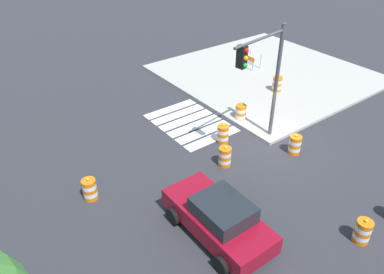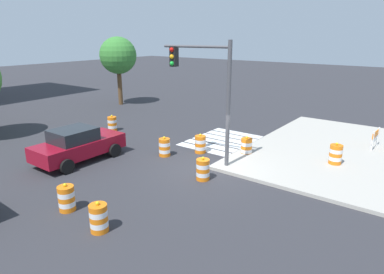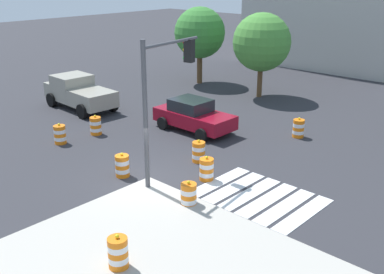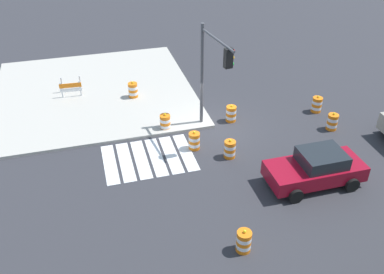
# 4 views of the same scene
# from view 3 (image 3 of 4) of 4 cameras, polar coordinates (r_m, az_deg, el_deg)

# --- Properties ---
(ground_plane) EXTENTS (120.00, 120.00, 0.00)m
(ground_plane) POSITION_cam_3_polar(r_m,az_deg,el_deg) (18.43, -5.31, -5.35)
(ground_plane) COLOR #2D2D33
(crosswalk_stripes) EXTENTS (4.35, 3.20, 0.02)m
(crosswalk_stripes) POSITION_cam_3_polar(r_m,az_deg,el_deg) (17.26, 8.24, -7.30)
(crosswalk_stripes) COLOR silver
(crosswalk_stripes) RESTS_ON ground
(sports_car) EXTENTS (4.30, 2.14, 1.63)m
(sports_car) POSITION_cam_3_polar(r_m,az_deg,el_deg) (23.69, 0.18, 2.69)
(sports_car) COLOR maroon
(sports_car) RESTS_ON ground
(pickup_truck) EXTENTS (5.22, 2.50, 1.92)m
(pickup_truck) POSITION_cam_3_polar(r_m,az_deg,el_deg) (28.49, -13.94, 5.41)
(pickup_truck) COLOR gray
(pickup_truck) RESTS_ON ground
(traffic_barrel_near_corner) EXTENTS (0.56, 0.56, 1.02)m
(traffic_barrel_near_corner) POSITION_cam_3_polar(r_m,az_deg,el_deg) (18.74, -8.61, -3.54)
(traffic_barrel_near_corner) COLOR orange
(traffic_barrel_near_corner) RESTS_ON ground
(traffic_barrel_crosswalk_end) EXTENTS (0.56, 0.56, 1.02)m
(traffic_barrel_crosswalk_end) POSITION_cam_3_polar(r_m,az_deg,el_deg) (22.88, -16.01, 0.30)
(traffic_barrel_crosswalk_end) COLOR orange
(traffic_barrel_crosswalk_end) RESTS_ON ground
(traffic_barrel_median_near) EXTENTS (0.56, 0.56, 1.02)m
(traffic_barrel_median_near) POSITION_cam_3_polar(r_m,az_deg,el_deg) (16.20, -0.41, -7.24)
(traffic_barrel_median_near) COLOR orange
(traffic_barrel_median_near) RESTS_ON ground
(traffic_barrel_median_far) EXTENTS (0.56, 0.56, 1.02)m
(traffic_barrel_median_far) POSITION_cam_3_polar(r_m,az_deg,el_deg) (23.46, 13.02, 1.05)
(traffic_barrel_median_far) COLOR orange
(traffic_barrel_median_far) RESTS_ON ground
(traffic_barrel_far_curb) EXTENTS (0.56, 0.56, 1.02)m
(traffic_barrel_far_curb) POSITION_cam_3_polar(r_m,az_deg,el_deg) (19.92, 0.83, -1.85)
(traffic_barrel_far_curb) COLOR orange
(traffic_barrel_far_curb) RESTS_ON ground
(traffic_barrel_lane_center) EXTENTS (0.56, 0.56, 1.02)m
(traffic_barrel_lane_center) POSITION_cam_3_polar(r_m,az_deg,el_deg) (23.73, -11.82, 1.37)
(traffic_barrel_lane_center) COLOR orange
(traffic_barrel_lane_center) RESTS_ON ground
(traffic_barrel_opposite_curb) EXTENTS (0.56, 0.56, 1.02)m
(traffic_barrel_opposite_curb) POSITION_cam_3_polar(r_m,az_deg,el_deg) (18.23, 1.81, -4.01)
(traffic_barrel_opposite_curb) COLOR orange
(traffic_barrel_opposite_curb) RESTS_ON ground
(traffic_barrel_on_sidewalk) EXTENTS (0.56, 0.56, 1.02)m
(traffic_barrel_on_sidewalk) POSITION_cam_3_polar(r_m,az_deg,el_deg) (13.13, -9.13, -13.91)
(traffic_barrel_on_sidewalk) COLOR orange
(traffic_barrel_on_sidewalk) RESTS_ON sidewalk_corner
(traffic_light_pole) EXTENTS (0.75, 3.27, 5.50)m
(traffic_light_pole) POSITION_cam_3_polar(r_m,az_deg,el_deg) (17.17, -3.45, 6.64)
(traffic_light_pole) COLOR #4C4C51
(traffic_light_pole) RESTS_ON sidewalk_corner
(street_tree_streetside_mid) EXTENTS (3.61, 3.61, 5.45)m
(street_tree_streetside_mid) POSITION_cam_3_polar(r_m,az_deg,el_deg) (33.49, 0.97, 12.74)
(street_tree_streetside_mid) COLOR brown
(street_tree_streetside_mid) RESTS_ON ground
(street_tree_streetside_far) EXTENTS (3.68, 3.68, 5.39)m
(street_tree_streetside_far) POSITION_cam_3_polar(r_m,az_deg,el_deg) (30.01, 8.61, 11.50)
(street_tree_streetside_far) COLOR brown
(street_tree_streetside_far) RESTS_ON ground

